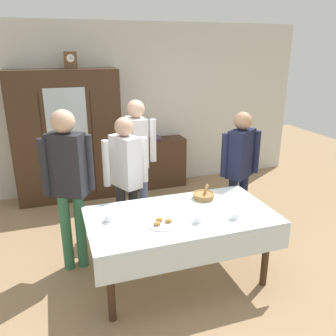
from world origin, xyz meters
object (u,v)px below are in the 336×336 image
spoon_near_right (182,198)px  person_behind_table_right (126,171)px  mantel_clock (70,60)px  pastry_plate (162,223)px  bread_basket (204,195)px  spoon_mid_right (110,212)px  bookshelf_low (157,163)px  wall_cabinet (68,137)px  tea_cup_mid_left (109,219)px  tea_cup_back_edge (235,216)px  book_stack (156,138)px  dining_table (182,225)px  person_near_right_end (137,151)px  person_by_cabinet (240,163)px  person_behind_table_left (68,176)px  tea_cup_near_right (198,220)px

spoon_near_right → person_behind_table_right: bearing=136.0°
spoon_near_right → mantel_clock: bearing=112.1°
pastry_plate → bread_basket: bearing=34.9°
spoon_mid_right → spoon_near_right: (0.79, 0.08, 0.00)m
bread_basket → bookshelf_low: bearing=85.8°
wall_cabinet → tea_cup_mid_left: 2.50m
tea_cup_back_edge → spoon_near_right: bearing=117.4°
wall_cabinet → book_stack: bearing=2.0°
wall_cabinet → tea_cup_back_edge: wall_cabinet is taller
dining_table → spoon_near_right: bearing=70.3°
tea_cup_back_edge → person_near_right_end: (-0.54, 1.64, 0.25)m
bookshelf_low → person_behind_table_right: 2.06m
person_near_right_end → person_by_cabinet: 1.32m
tea_cup_mid_left → bread_basket: bearing=10.8°
bread_basket → person_by_cabinet: person_by_cabinet is taller
person_behind_table_left → tea_cup_near_right: bearing=-36.0°
person_behind_table_left → person_behind_table_right: bearing=21.1°
spoon_near_right → person_behind_table_left: 1.21m
bookshelf_low → tea_cup_near_right: size_ratio=7.45×
tea_cup_back_edge → tea_cup_mid_left: 1.19m
dining_table → person_behind_table_right: (-0.36, 0.86, 0.31)m
tea_cup_mid_left → bread_basket: (1.06, 0.20, 0.01)m
bread_basket → spoon_near_right: bread_basket is taller
wall_cabinet → spoon_mid_right: bearing=-83.9°
spoon_near_right → tea_cup_mid_left: bearing=-162.0°
person_behind_table_left → person_by_cabinet: size_ratio=1.10×
dining_table → bread_basket: (0.37, 0.32, 0.13)m
tea_cup_back_edge → person_near_right_end: person_near_right_end is taller
tea_cup_back_edge → tea_cup_mid_left: size_ratio=1.00×
spoon_near_right → tea_cup_back_edge: bearing=-62.6°
book_stack → person_by_cabinet: size_ratio=0.14×
pastry_plate → tea_cup_mid_left: bearing=154.7°
dining_table → wall_cabinet: (-0.90, 2.59, 0.35)m
pastry_plate → person_behind_table_left: 1.10m
person_near_right_end → dining_table: bearing=-86.1°
dining_table → tea_cup_mid_left: tea_cup_mid_left is taller
wall_cabinet → pastry_plate: bearing=-76.2°
person_behind_table_left → person_by_cabinet: person_behind_table_left is taller
tea_cup_near_right → bread_basket: bread_basket is taller
bread_basket → pastry_plate: 0.74m
wall_cabinet → person_near_right_end: size_ratio=1.19×
book_stack → spoon_mid_right: bearing=-117.0°
tea_cup_near_right → book_stack: bearing=80.9°
tea_cup_near_right → bread_basket: (0.28, 0.49, 0.01)m
spoon_mid_right → person_behind_table_left: size_ratio=0.07×
bread_basket → person_behind_table_right: (-0.73, 0.55, 0.17)m
book_stack → person_behind_table_right: size_ratio=0.14×
wall_cabinet → person_near_right_end: wall_cabinet is taller
person_by_cabinet → dining_table: bearing=-145.1°
tea_cup_mid_left → person_near_right_end: size_ratio=0.08×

